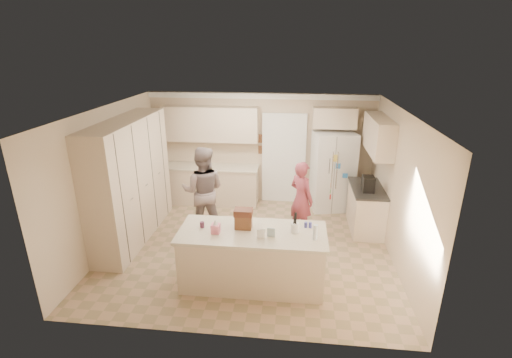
# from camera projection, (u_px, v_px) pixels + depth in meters

# --- Properties ---
(floor) EXTENTS (5.20, 4.60, 0.02)m
(floor) POSITION_uv_depth(u_px,v_px,m) (249.00, 247.00, 7.07)
(floor) COLOR tan
(floor) RESTS_ON ground
(ceiling) EXTENTS (5.20, 4.60, 0.02)m
(ceiling) POSITION_uv_depth(u_px,v_px,m) (248.00, 109.00, 6.16)
(ceiling) COLOR white
(ceiling) RESTS_ON wall_back
(wall_back) EXTENTS (5.20, 0.02, 2.60)m
(wall_back) POSITION_uv_depth(u_px,v_px,m) (261.00, 148.00, 8.77)
(wall_back) COLOR beige
(wall_back) RESTS_ON ground
(wall_front) EXTENTS (5.20, 0.02, 2.60)m
(wall_front) POSITION_uv_depth(u_px,v_px,m) (224.00, 251.00, 4.46)
(wall_front) COLOR beige
(wall_front) RESTS_ON ground
(wall_left) EXTENTS (0.02, 4.60, 2.60)m
(wall_left) POSITION_uv_depth(u_px,v_px,m) (109.00, 177.00, 6.88)
(wall_left) COLOR beige
(wall_left) RESTS_ON ground
(wall_right) EXTENTS (0.02, 4.60, 2.60)m
(wall_right) POSITION_uv_depth(u_px,v_px,m) (399.00, 189.00, 6.35)
(wall_right) COLOR beige
(wall_right) RESTS_ON ground
(crown_back) EXTENTS (5.20, 0.08, 0.12)m
(crown_back) POSITION_uv_depth(u_px,v_px,m) (261.00, 96.00, 8.30)
(crown_back) COLOR white
(crown_back) RESTS_ON wall_back
(pantry_bank) EXTENTS (0.60, 2.60, 2.35)m
(pantry_bank) POSITION_uv_depth(u_px,v_px,m) (131.00, 181.00, 7.08)
(pantry_bank) COLOR beige
(pantry_bank) RESTS_ON floor
(back_base_cab) EXTENTS (2.20, 0.60, 0.88)m
(back_base_cab) POSITION_uv_depth(u_px,v_px,m) (212.00, 185.00, 8.89)
(back_base_cab) COLOR beige
(back_base_cab) RESTS_ON floor
(back_countertop) EXTENTS (2.24, 0.63, 0.04)m
(back_countertop) POSITION_uv_depth(u_px,v_px,m) (211.00, 167.00, 8.73)
(back_countertop) COLOR beige
(back_countertop) RESTS_ON back_base_cab
(back_upper_cab) EXTENTS (2.20, 0.35, 0.80)m
(back_upper_cab) POSITION_uv_depth(u_px,v_px,m) (210.00, 124.00, 8.51)
(back_upper_cab) COLOR beige
(back_upper_cab) RESTS_ON wall_back
(doorway_opening) EXTENTS (0.90, 0.06, 2.10)m
(doorway_opening) POSITION_uv_depth(u_px,v_px,m) (284.00, 160.00, 8.77)
(doorway_opening) COLOR black
(doorway_opening) RESTS_ON floor
(doorway_casing) EXTENTS (1.02, 0.03, 2.22)m
(doorway_casing) POSITION_uv_depth(u_px,v_px,m) (284.00, 160.00, 8.74)
(doorway_casing) COLOR white
(doorway_casing) RESTS_ON floor
(wall_frame_upper) EXTENTS (0.15, 0.02, 0.20)m
(wall_frame_upper) POSITION_uv_depth(u_px,v_px,m) (262.00, 139.00, 8.64)
(wall_frame_upper) COLOR brown
(wall_frame_upper) RESTS_ON wall_back
(wall_frame_lower) EXTENTS (0.15, 0.02, 0.20)m
(wall_frame_lower) POSITION_uv_depth(u_px,v_px,m) (261.00, 150.00, 8.74)
(wall_frame_lower) COLOR brown
(wall_frame_lower) RESTS_ON wall_back
(refrigerator) EXTENTS (1.02, 0.86, 1.80)m
(refrigerator) POSITION_uv_depth(u_px,v_px,m) (333.00, 171.00, 8.43)
(refrigerator) COLOR white
(refrigerator) RESTS_ON floor
(fridge_seam) EXTENTS (0.02, 0.02, 1.78)m
(fridge_seam) POSITION_uv_depth(u_px,v_px,m) (334.00, 177.00, 8.10)
(fridge_seam) COLOR gray
(fridge_seam) RESTS_ON refrigerator
(fridge_dispenser) EXTENTS (0.22, 0.03, 0.35)m
(fridge_dispenser) POSITION_uv_depth(u_px,v_px,m) (325.00, 166.00, 8.02)
(fridge_dispenser) COLOR black
(fridge_dispenser) RESTS_ON refrigerator
(fridge_handle_l) EXTENTS (0.02, 0.02, 0.85)m
(fridge_handle_l) POSITION_uv_depth(u_px,v_px,m) (332.00, 170.00, 8.04)
(fridge_handle_l) COLOR silver
(fridge_handle_l) RESTS_ON refrigerator
(fridge_handle_r) EXTENTS (0.02, 0.02, 0.85)m
(fridge_handle_r) POSITION_uv_depth(u_px,v_px,m) (337.00, 171.00, 8.03)
(fridge_handle_r) COLOR silver
(fridge_handle_r) RESTS_ON refrigerator
(over_fridge_cab) EXTENTS (0.95, 0.35, 0.45)m
(over_fridge_cab) POSITION_uv_depth(u_px,v_px,m) (335.00, 118.00, 8.15)
(over_fridge_cab) COLOR beige
(over_fridge_cab) RESTS_ON wall_back
(right_base_cab) EXTENTS (0.60, 1.20, 0.88)m
(right_base_cab) POSITION_uv_depth(u_px,v_px,m) (366.00, 209.00, 7.61)
(right_base_cab) COLOR beige
(right_base_cab) RESTS_ON floor
(right_countertop) EXTENTS (0.63, 1.24, 0.04)m
(right_countertop) POSITION_uv_depth(u_px,v_px,m) (368.00, 188.00, 7.45)
(right_countertop) COLOR #2D2B28
(right_countertop) RESTS_ON right_base_cab
(right_upper_cab) EXTENTS (0.35, 1.50, 0.70)m
(right_upper_cab) POSITION_uv_depth(u_px,v_px,m) (378.00, 135.00, 7.26)
(right_upper_cab) COLOR beige
(right_upper_cab) RESTS_ON wall_right
(coffee_maker) EXTENTS (0.22, 0.28, 0.30)m
(coffee_maker) POSITION_uv_depth(u_px,v_px,m) (368.00, 184.00, 7.21)
(coffee_maker) COLOR black
(coffee_maker) RESTS_ON right_countertop
(island_base) EXTENTS (2.20, 0.90, 0.88)m
(island_base) POSITION_uv_depth(u_px,v_px,m) (252.00, 259.00, 5.86)
(island_base) COLOR beige
(island_base) RESTS_ON floor
(island_top) EXTENTS (2.28, 0.96, 0.05)m
(island_top) POSITION_uv_depth(u_px,v_px,m) (252.00, 233.00, 5.71)
(island_top) COLOR beige
(island_top) RESTS_ON island_base
(utensil_crock) EXTENTS (0.13, 0.13, 0.15)m
(utensil_crock) POSITION_uv_depth(u_px,v_px,m) (295.00, 228.00, 5.65)
(utensil_crock) COLOR white
(utensil_crock) RESTS_ON island_top
(tissue_box) EXTENTS (0.13, 0.13, 0.14)m
(tissue_box) POSITION_uv_depth(u_px,v_px,m) (216.00, 229.00, 5.64)
(tissue_box) COLOR pink
(tissue_box) RESTS_ON island_top
(tissue_plume) EXTENTS (0.08, 0.08, 0.08)m
(tissue_plume) POSITION_uv_depth(u_px,v_px,m) (215.00, 222.00, 5.60)
(tissue_plume) COLOR white
(tissue_plume) RESTS_ON tissue_box
(dollhouse_body) EXTENTS (0.26, 0.18, 0.22)m
(dollhouse_body) POSITION_uv_depth(u_px,v_px,m) (243.00, 222.00, 5.77)
(dollhouse_body) COLOR brown
(dollhouse_body) RESTS_ON island_top
(dollhouse_roof) EXTENTS (0.28, 0.20, 0.10)m
(dollhouse_roof) POSITION_uv_depth(u_px,v_px,m) (243.00, 212.00, 5.71)
(dollhouse_roof) COLOR #592D1E
(dollhouse_roof) RESTS_ON dollhouse_body
(jam_jar) EXTENTS (0.07, 0.07, 0.09)m
(jam_jar) POSITION_uv_depth(u_px,v_px,m) (202.00, 225.00, 5.81)
(jam_jar) COLOR #59263F
(jam_jar) RESTS_ON island_top
(greeting_card_a) EXTENTS (0.12, 0.06, 0.16)m
(greeting_card_a) POSITION_uv_depth(u_px,v_px,m) (261.00, 234.00, 5.47)
(greeting_card_a) COLOR white
(greeting_card_a) RESTS_ON island_top
(greeting_card_b) EXTENTS (0.12, 0.05, 0.16)m
(greeting_card_b) POSITION_uv_depth(u_px,v_px,m) (271.00, 232.00, 5.50)
(greeting_card_b) COLOR silver
(greeting_card_b) RESTS_ON island_top
(water_bottle) EXTENTS (0.07, 0.07, 0.24)m
(water_bottle) POSITION_uv_depth(u_px,v_px,m) (315.00, 232.00, 5.42)
(water_bottle) COLOR silver
(water_bottle) RESTS_ON island_top
(shaker_salt) EXTENTS (0.05, 0.05, 0.09)m
(shaker_salt) POSITION_uv_depth(u_px,v_px,m) (306.00, 225.00, 5.80)
(shaker_salt) COLOR #3F409D
(shaker_salt) RESTS_ON island_top
(shaker_pepper) EXTENTS (0.05, 0.05, 0.09)m
(shaker_pepper) POSITION_uv_depth(u_px,v_px,m) (310.00, 225.00, 5.80)
(shaker_pepper) COLOR #3F409D
(shaker_pepper) RESTS_ON island_top
(teen_boy) EXTENTS (0.91, 0.73, 1.79)m
(teen_boy) POSITION_uv_depth(u_px,v_px,m) (203.00, 191.00, 7.33)
(teen_boy) COLOR gray
(teen_boy) RESTS_ON floor
(teen_girl) EXTENTS (0.65, 0.65, 1.52)m
(teen_girl) POSITION_uv_depth(u_px,v_px,m) (301.00, 199.00, 7.31)
(teen_girl) COLOR #A43E4F
(teen_girl) RESTS_ON floor
(fridge_magnets) EXTENTS (0.76, 0.02, 1.44)m
(fridge_magnets) POSITION_uv_depth(u_px,v_px,m) (334.00, 177.00, 8.09)
(fridge_magnets) COLOR tan
(fridge_magnets) RESTS_ON refrigerator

